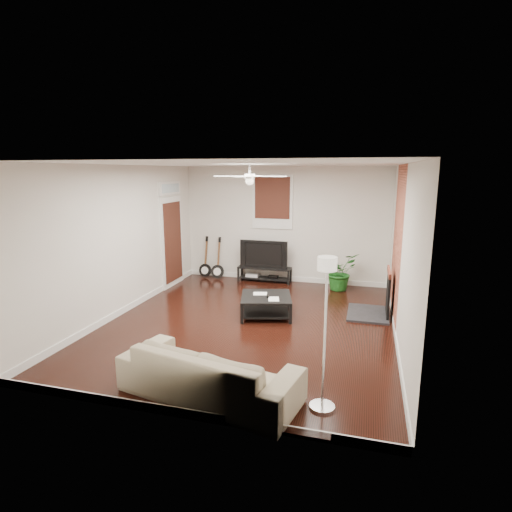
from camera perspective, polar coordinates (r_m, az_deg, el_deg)
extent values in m
cube|color=black|center=(7.47, -0.83, -9.28)|extent=(5.00, 6.00, 0.01)
cube|color=white|center=(6.97, -0.90, 12.73)|extent=(5.00, 6.00, 0.01)
cube|color=silver|center=(9.97, 4.00, 4.36)|extent=(5.00, 0.01, 2.80)
cube|color=silver|center=(4.37, -12.02, -5.60)|extent=(5.00, 0.01, 2.80)
cube|color=silver|center=(8.14, -18.02, 2.13)|extent=(0.01, 6.00, 2.80)
cube|color=silver|center=(6.83, 19.70, 0.25)|extent=(0.01, 6.00, 2.80)
cube|color=brown|center=(7.81, 19.12, 1.67)|extent=(0.02, 2.20, 2.80)
cube|color=black|center=(8.01, 16.60, -4.85)|extent=(0.80, 1.10, 0.92)
cube|color=#401911|center=(9.95, 2.30, 7.55)|extent=(1.00, 0.06, 1.30)
cube|color=white|center=(9.77, -11.66, 3.10)|extent=(0.08, 1.00, 2.50)
cube|color=black|center=(10.08, 1.19, -2.57)|extent=(1.31, 0.35, 0.37)
imported|color=black|center=(9.99, 1.23, 0.36)|extent=(1.17, 0.15, 0.67)
cube|color=black|center=(7.75, 1.41, -6.96)|extent=(1.12, 1.12, 0.39)
imported|color=#C4B293|center=(5.13, -6.54, -15.73)|extent=(2.33, 1.29, 0.64)
imported|color=#1B601D|center=(9.53, 11.59, -2.15)|extent=(1.01, 1.02, 0.86)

